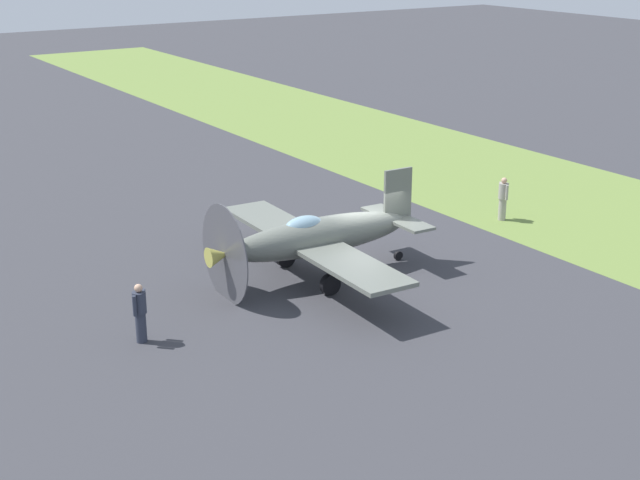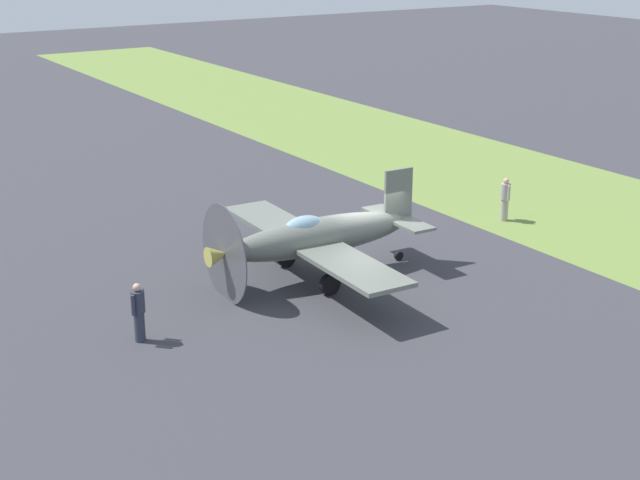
# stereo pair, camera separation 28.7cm
# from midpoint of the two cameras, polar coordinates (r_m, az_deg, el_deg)

# --- Properties ---
(ground_plane) EXTENTS (160.00, 160.00, 0.00)m
(ground_plane) POSITION_cam_midpoint_polar(r_m,az_deg,el_deg) (31.20, 2.56, -1.46)
(ground_plane) COLOR #38383D
(grass_verge) EXTENTS (120.00, 11.00, 0.01)m
(grass_verge) POSITION_cam_midpoint_polar(r_m,az_deg,el_deg) (38.70, 16.48, 1.88)
(grass_verge) COLOR olive
(grass_verge) RESTS_ON ground
(airplane_lead) EXTENTS (9.61, 7.62, 3.43)m
(airplane_lead) POSITION_cam_midpoint_polar(r_m,az_deg,el_deg) (29.35, -0.54, 0.20)
(airplane_lead) COLOR slate
(airplane_lead) RESTS_ON ground
(ground_crew_chief) EXTENTS (0.43, 0.52, 1.73)m
(ground_crew_chief) POSITION_cam_midpoint_polar(r_m,az_deg,el_deg) (25.54, -11.61, -4.45)
(ground_crew_chief) COLOR #2D3342
(ground_crew_chief) RESTS_ON ground
(ground_crew_mechanic) EXTENTS (0.61, 0.38, 1.73)m
(ground_crew_mechanic) POSITION_cam_midpoint_polar(r_m,az_deg,el_deg) (36.20, 11.25, 2.63)
(ground_crew_mechanic) COLOR #9E998E
(ground_crew_mechanic) RESTS_ON ground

